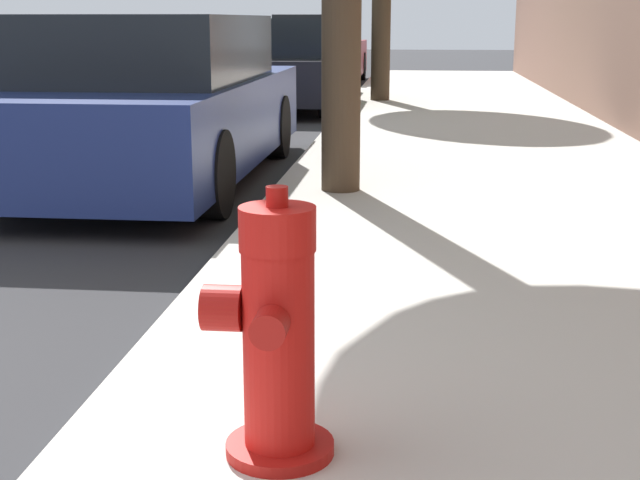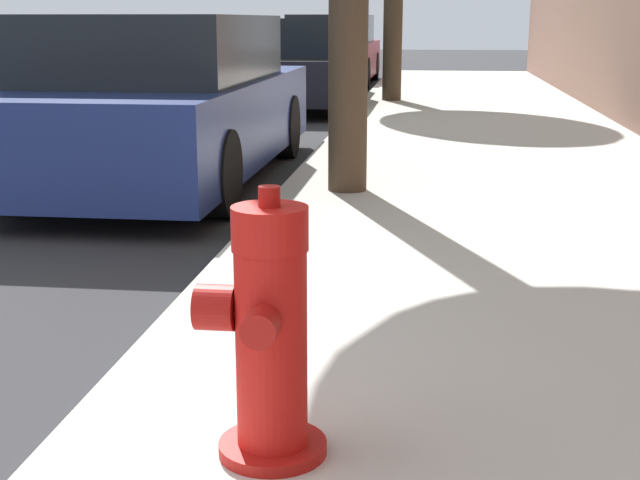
{
  "view_description": "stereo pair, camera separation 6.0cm",
  "coord_description": "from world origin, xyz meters",
  "px_view_note": "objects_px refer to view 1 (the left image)",
  "views": [
    {
      "loc": [
        2.72,
        -1.97,
        1.34
      ],
      "look_at": [
        2.34,
        1.51,
        0.47
      ],
      "focal_mm": 50.0,
      "sensor_mm": 36.0,
      "label": 1
    },
    {
      "loc": [
        2.78,
        -1.97,
        1.34
      ],
      "look_at": [
        2.34,
        1.51,
        0.47
      ],
      "focal_mm": 50.0,
      "sensor_mm": 36.0,
      "label": 2
    }
  ],
  "objects_px": {
    "fire_hydrant": "(276,336)",
    "parked_car_near": "(158,103)",
    "parked_car_mid": "(285,65)",
    "parked_car_far": "(320,51)"
  },
  "relations": [
    {
      "from": "parked_car_near",
      "to": "parked_car_far",
      "type": "distance_m",
      "value": 11.85
    },
    {
      "from": "fire_hydrant",
      "to": "parked_car_mid",
      "type": "xyz_separation_m",
      "value": [
        -1.67,
        11.41,
        0.16
      ]
    },
    {
      "from": "fire_hydrant",
      "to": "parked_car_far",
      "type": "bearing_deg",
      "value": 95.87
    },
    {
      "from": "parked_car_mid",
      "to": "parked_car_far",
      "type": "height_order",
      "value": "parked_car_far"
    },
    {
      "from": "parked_car_mid",
      "to": "parked_car_far",
      "type": "relative_size",
      "value": 0.91
    },
    {
      "from": "fire_hydrant",
      "to": "parked_car_near",
      "type": "relative_size",
      "value": 0.17
    },
    {
      "from": "parked_car_near",
      "to": "parked_car_mid",
      "type": "height_order",
      "value": "parked_car_near"
    },
    {
      "from": "fire_hydrant",
      "to": "parked_car_far",
      "type": "xyz_separation_m",
      "value": [
        -1.73,
        16.86,
        0.19
      ]
    },
    {
      "from": "fire_hydrant",
      "to": "parked_car_near",
      "type": "bearing_deg",
      "value": 109.62
    },
    {
      "from": "parked_car_mid",
      "to": "fire_hydrant",
      "type": "bearing_deg",
      "value": -81.66
    }
  ]
}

